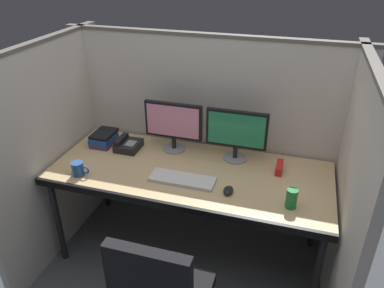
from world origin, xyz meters
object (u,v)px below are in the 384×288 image
(computer_mouse, at_px, (228,190))
(desk_phone, at_px, (128,145))
(soda_can, at_px, (291,198))
(desk, at_px, (189,177))
(monitor_right, at_px, (236,132))
(book_stack, at_px, (104,138))
(coffee_mug, at_px, (78,169))
(monitor_left, at_px, (173,123))
(red_stapler, at_px, (279,167))
(keyboard_main, at_px, (182,179))

(computer_mouse, xyz_separation_m, desk_phone, (-0.84, 0.33, 0.02))
(computer_mouse, distance_m, soda_can, 0.38)
(desk, bearing_deg, monitor_right, 44.05)
(monitor_right, xyz_separation_m, computer_mouse, (0.04, -0.42, -0.20))
(book_stack, distance_m, coffee_mug, 0.45)
(monitor_right, bearing_deg, monitor_left, 179.23)
(monitor_left, height_order, red_stapler, monitor_left)
(monitor_right, xyz_separation_m, desk_phone, (-0.80, -0.09, -0.18))
(coffee_mug, bearing_deg, soda_can, 2.41)
(soda_can, bearing_deg, computer_mouse, 175.18)
(computer_mouse, relative_size, book_stack, 0.42)
(soda_can, relative_size, red_stapler, 0.81)
(desk, xyz_separation_m, computer_mouse, (0.31, -0.17, 0.07))
(coffee_mug, bearing_deg, red_stapler, 18.90)
(soda_can, xyz_separation_m, red_stapler, (-0.10, 0.38, -0.03))
(red_stapler, bearing_deg, monitor_left, 174.24)
(soda_can, height_order, coffee_mug, soda_can)
(computer_mouse, height_order, coffee_mug, coffee_mug)
(monitor_right, bearing_deg, soda_can, -47.12)
(desk, bearing_deg, red_stapler, 17.34)
(monitor_left, relative_size, red_stapler, 2.87)
(monitor_left, xyz_separation_m, soda_can, (0.89, -0.46, -0.15))
(monitor_left, relative_size, soda_can, 3.52)
(monitor_left, distance_m, book_stack, 0.58)
(coffee_mug, xyz_separation_m, desk_phone, (0.16, 0.42, -0.01))
(desk, height_order, coffee_mug, coffee_mug)
(soda_can, bearing_deg, coffee_mug, -177.59)
(desk_phone, bearing_deg, monitor_left, 15.49)
(keyboard_main, height_order, soda_can, soda_can)
(soda_can, relative_size, book_stack, 0.53)
(desk, relative_size, book_stack, 8.32)
(coffee_mug, relative_size, red_stapler, 0.84)
(desk, relative_size, coffee_mug, 15.08)
(desk_phone, bearing_deg, keyboard_main, -28.86)
(monitor_right, relative_size, keyboard_main, 1.00)
(book_stack, bearing_deg, coffee_mug, -83.13)
(desk, height_order, keyboard_main, keyboard_main)
(monitor_left, bearing_deg, coffee_mug, -133.66)
(desk, distance_m, desk_phone, 0.57)
(computer_mouse, bearing_deg, red_stapler, 51.28)
(keyboard_main, bearing_deg, red_stapler, 27.12)
(monitor_right, distance_m, soda_can, 0.64)
(desk_phone, bearing_deg, coffee_mug, -110.39)
(keyboard_main, distance_m, coffee_mug, 0.70)
(monitor_left, bearing_deg, soda_can, -27.39)
(desk_phone, xyz_separation_m, red_stapler, (1.12, 0.01, -0.01))
(book_stack, height_order, red_stapler, book_stack)
(soda_can, distance_m, coffee_mug, 1.38)
(red_stapler, bearing_deg, computer_mouse, -128.72)
(book_stack, bearing_deg, monitor_left, 7.26)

